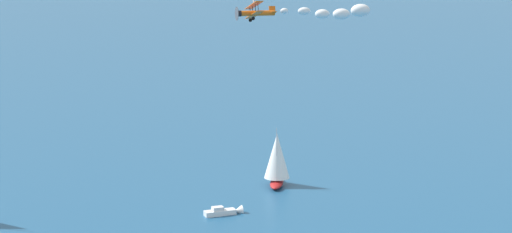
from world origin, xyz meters
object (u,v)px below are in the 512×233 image
object	(u,v)px
motorboat_trailing	(225,211)
biplane_lead	(254,12)
wingwalker_lead	(253,0)
sailboat_ahead	(277,159)

from	to	relation	value
motorboat_trailing	biplane_lead	bearing A→B (deg)	157.22
wingwalker_lead	sailboat_ahead	bearing A→B (deg)	-43.12
biplane_lead	wingwalker_lead	xyz separation A→B (m)	(0.48, -0.17, 2.09)
motorboat_trailing	biplane_lead	xyz separation A→B (m)	(-22.92, 9.62, 41.84)
motorboat_trailing	sailboat_ahead	world-z (taller)	sailboat_ahead
motorboat_trailing	biplane_lead	world-z (taller)	biplane_lead
sailboat_ahead	wingwalker_lead	world-z (taller)	wingwalker_lead
sailboat_ahead	wingwalker_lead	xyz separation A→B (m)	(-33.72, 31.58, 38.36)
sailboat_ahead	wingwalker_lead	size ratio (longest dim) A/B	8.89
motorboat_trailing	wingwalker_lead	xyz separation A→B (m)	(-22.44, 9.46, 43.93)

